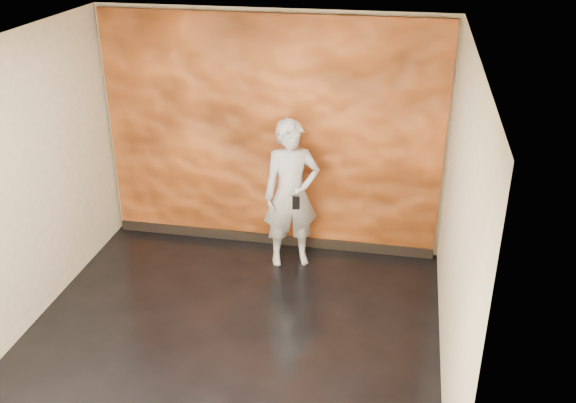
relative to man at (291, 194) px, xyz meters
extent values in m
cube|color=black|center=(-0.32, -1.55, -0.87)|extent=(4.00, 4.00, 0.01)
cube|color=#B0A58B|center=(-0.32, 0.45, 0.54)|extent=(4.00, 0.02, 2.80)
cube|color=#B0A58B|center=(-0.32, -3.55, 0.54)|extent=(4.00, 0.02, 2.80)
cube|color=#B0A58B|center=(-2.32, -1.55, 0.54)|extent=(0.02, 4.00, 2.80)
cube|color=#B0A58B|center=(1.68, -1.55, 0.54)|extent=(0.02, 4.00, 2.80)
cube|color=white|center=(-0.32, -1.55, 1.94)|extent=(4.00, 4.00, 0.01)
cube|color=orange|center=(-0.32, 0.41, 0.52)|extent=(3.90, 0.06, 2.75)
cube|color=black|center=(-0.32, 0.37, -0.80)|extent=(3.90, 0.04, 0.12)
imported|color=#9195A0|center=(0.00, 0.00, 0.00)|extent=(0.73, 0.60, 1.72)
cube|color=black|center=(0.10, -0.26, 0.03)|extent=(0.08, 0.03, 0.15)
camera|label=1|loc=(1.19, -6.36, 3.02)|focal=40.00mm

